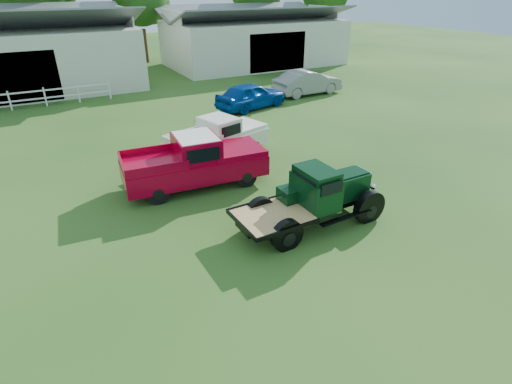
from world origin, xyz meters
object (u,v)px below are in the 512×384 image
vintage_flatbed (313,197)px  misc_car_grey (308,83)px  red_pickup (194,161)px  misc_car_blue (251,95)px  white_pickup (218,138)px

vintage_flatbed → misc_car_grey: (9.96, 14.42, -0.15)m
vintage_flatbed → red_pickup: (-2.30, 4.51, 0.04)m
vintage_flatbed → red_pickup: bearing=115.9°
misc_car_blue → misc_car_grey: size_ratio=0.94×
white_pickup → red_pickup: bearing=-147.1°
misc_car_grey → white_pickup: bearing=124.3°
misc_car_blue → misc_car_grey: misc_car_grey is taller
vintage_flatbed → white_pickup: vintage_flatbed is taller
vintage_flatbed → white_pickup: 6.74m
red_pickup → misc_car_grey: red_pickup is taller
misc_car_grey → misc_car_blue: bearing=101.1°
vintage_flatbed → misc_car_grey: 17.52m
vintage_flatbed → red_pickup: red_pickup is taller
vintage_flatbed → misc_car_grey: vintage_flatbed is taller
vintage_flatbed → misc_car_blue: vintage_flatbed is taller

